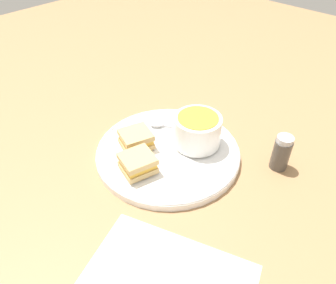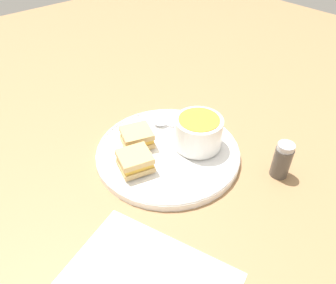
# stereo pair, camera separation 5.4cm
# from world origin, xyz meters

# --- Properties ---
(ground_plane) EXTENTS (2.40, 2.40, 0.00)m
(ground_plane) POSITION_xyz_m (0.00, 0.00, 0.00)
(ground_plane) COLOR #9E754C
(plate) EXTENTS (0.32, 0.32, 0.02)m
(plate) POSITION_xyz_m (0.00, 0.00, 0.01)
(plate) COLOR white
(plate) RESTS_ON ground_plane
(soup_bowl) EXTENTS (0.11, 0.11, 0.07)m
(soup_bowl) POSITION_xyz_m (-0.06, 0.03, 0.06)
(soup_bowl) COLOR white
(soup_bowl) RESTS_ON plate
(spoon) EXTENTS (0.07, 0.09, 0.01)m
(spoon) POSITION_xyz_m (-0.05, -0.08, 0.02)
(spoon) COLOR silver
(spoon) RESTS_ON plate
(sandwich_half_near) EXTENTS (0.08, 0.08, 0.04)m
(sandwich_half_near) POSITION_xyz_m (0.04, -0.06, 0.04)
(sandwich_half_near) COLOR tan
(sandwich_half_near) RESTS_ON plate
(sandwich_half_far) EXTENTS (0.08, 0.08, 0.04)m
(sandwich_half_far) POSITION_xyz_m (0.09, 0.00, 0.04)
(sandwich_half_far) COLOR tan
(sandwich_half_far) RESTS_ON plate
(salt_shaker) EXTENTS (0.04, 0.04, 0.08)m
(salt_shaker) POSITION_xyz_m (-0.14, 0.20, 0.04)
(salt_shaker) COLOR #4C4742
(salt_shaker) RESTS_ON ground_plane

